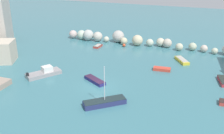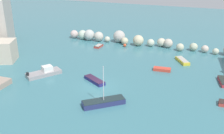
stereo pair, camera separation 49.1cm
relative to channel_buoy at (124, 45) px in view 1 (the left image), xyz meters
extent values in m
plane|color=#3B747E|center=(2.58, -19.90, -0.35)|extent=(160.00, 160.00, 0.00)
sphere|color=#C6ACA7|center=(-13.84, 2.28, 0.62)|extent=(1.93, 1.93, 1.93)
sphere|color=#B4C3AE|center=(-11.40, 2.06, 0.76)|extent=(2.20, 2.20, 2.20)
sphere|color=#B0B3AE|center=(-9.55, 1.88, 0.92)|extent=(2.53, 2.53, 2.53)
sphere|color=#B8B4A8|center=(-7.15, 1.96, 0.77)|extent=(2.24, 2.24, 2.24)
sphere|color=beige|center=(-5.00, 2.05, 0.31)|extent=(1.31, 1.31, 1.31)
sphere|color=#B0ABA4|center=(-2.37, 2.89, 1.03)|extent=(2.75, 2.75, 2.75)
sphere|color=beige|center=(-0.58, 1.66, 0.46)|extent=(1.60, 1.60, 1.60)
sphere|color=beige|center=(2.49, 1.92, 0.85)|extent=(2.39, 2.39, 2.39)
sphere|color=beige|center=(5.21, 2.41, 0.47)|extent=(1.64, 1.64, 1.64)
sphere|color=beige|center=(7.42, 3.15, 0.59)|extent=(1.87, 1.87, 1.87)
sphere|color=#BDB2A2|center=(8.97, 2.83, 0.64)|extent=(1.97, 1.97, 1.97)
sphere|color=beige|center=(11.69, 1.52, 0.46)|extent=(1.60, 1.60, 1.60)
sphere|color=#B3BB9F|center=(14.32, 2.64, 0.49)|extent=(1.67, 1.67, 1.67)
sphere|color=beige|center=(16.61, 2.36, 0.41)|extent=(1.50, 1.50, 1.50)
sphere|color=beige|center=(18.73, 1.80, 0.30)|extent=(1.29, 1.29, 1.29)
sphere|color=#E04C28|center=(0.00, 0.00, 0.00)|extent=(0.69, 0.69, 0.69)
cube|color=#D04231|center=(10.33, -10.54, -0.09)|extent=(3.03, 1.44, 0.51)
cube|color=navy|center=(5.46, -24.84, 0.00)|extent=(5.31, 4.82, 0.70)
cube|color=#1D2D30|center=(5.46, -24.84, 0.38)|extent=(5.21, 4.72, 0.06)
cylinder|color=silver|center=(5.46, -24.84, 2.73)|extent=(0.10, 0.10, 4.76)
cube|color=#BD3E34|center=(-5.31, -2.27, -0.17)|extent=(1.25, 2.54, 0.36)
cube|color=#2B1F1F|center=(-5.31, -2.27, 0.04)|extent=(1.22, 2.49, 0.06)
cube|color=#ADA89E|center=(-5.31, -2.27, 0.05)|extent=(1.06, 2.16, 0.08)
cube|color=#BD343C|center=(20.20, -12.08, -0.10)|extent=(1.87, 3.87, 0.50)
cube|color=#232C28|center=(20.20, -12.08, 0.18)|extent=(1.84, 3.79, 0.06)
cube|color=navy|center=(1.37, -18.85, -0.11)|extent=(4.22, 3.18, 0.48)
cube|color=#321C36|center=(1.37, -18.85, 0.16)|extent=(4.14, 3.12, 0.06)
cube|color=gold|center=(13.06, -5.01, -0.10)|extent=(3.14, 4.06, 0.50)
cube|color=#ADA89E|center=(13.06, -5.01, 0.19)|extent=(2.67, 3.45, 0.08)
cube|color=gray|center=(-7.52, -19.56, -0.04)|extent=(4.87, 5.83, 0.62)
cube|color=silver|center=(-7.16, -19.02, 0.71)|extent=(2.02, 2.08, 0.86)
cube|color=black|center=(-9.01, -21.77, 0.52)|extent=(0.57, 0.54, 0.50)
camera|label=1|loc=(16.91, -52.61, 17.22)|focal=41.99mm
camera|label=2|loc=(17.37, -52.43, 17.22)|focal=41.99mm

